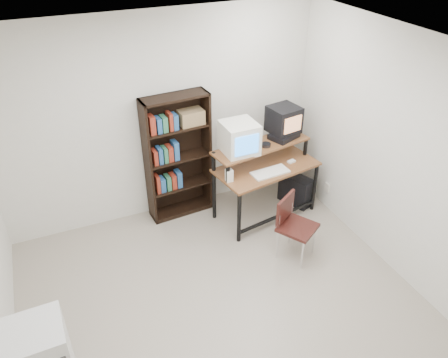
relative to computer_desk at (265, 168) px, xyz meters
name	(u,v)px	position (x,y,z in m)	size (l,w,h in m)	color
floor	(227,312)	(-1.13, -1.36, -0.70)	(4.00, 4.00, 0.01)	#A29786
ceiling	(228,62)	(-1.13, -1.36, 1.90)	(4.00, 4.00, 0.01)	white
back_wall	(161,120)	(-1.13, 0.64, 0.60)	(4.00, 0.01, 2.60)	silver
right_wall	(406,163)	(0.87, -1.36, 0.60)	(0.01, 4.00, 2.60)	silver
computer_desk	(265,168)	(0.00, 0.00, 0.00)	(1.38, 0.85, 0.98)	brown
crt_monitor	(239,138)	(-0.34, 0.07, 0.46)	(0.41, 0.42, 0.38)	white
vcr	(284,136)	(0.33, 0.16, 0.31)	(0.36, 0.26, 0.08)	black
crt_tv	(284,120)	(0.35, 0.20, 0.52)	(0.41, 0.41, 0.34)	black
cd_spindle	(266,145)	(0.02, 0.05, 0.30)	(0.12, 0.12, 0.05)	#26262B
keyboard	(270,173)	(-0.03, -0.19, 0.04)	(0.47, 0.21, 0.04)	white
mousepad	(291,163)	(0.34, -0.06, 0.03)	(0.22, 0.18, 0.01)	black
mouse	(291,162)	(0.34, -0.06, 0.04)	(0.10, 0.06, 0.03)	white
desk_speaker	(229,176)	(-0.57, -0.15, 0.11)	(0.08, 0.07, 0.17)	white
pc_tower	(295,190)	(0.51, 0.03, -0.49)	(0.20, 0.45, 0.42)	black
school_chair	(293,221)	(-0.08, -0.85, -0.22)	(0.54, 0.54, 0.78)	black
bookshelf	(177,155)	(-1.00, 0.50, 0.16)	(0.84, 0.34, 1.65)	black
wall_outlet	(327,187)	(0.85, -0.21, -0.40)	(0.02, 0.08, 0.12)	beige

